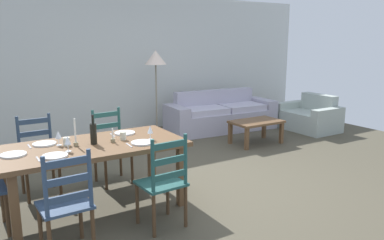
{
  "coord_description": "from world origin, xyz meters",
  "views": [
    {
      "loc": [
        -2.45,
        -3.92,
        1.84
      ],
      "look_at": [
        0.22,
        0.43,
        0.75
      ],
      "focal_mm": 35.44,
      "sensor_mm": 36.0,
      "label": 1
    }
  ],
  "objects": [
    {
      "name": "dinner_plate_head_west",
      "position": [
        -2.1,
        -0.06,
        0.76
      ],
      "size": [
        0.24,
        0.24,
        0.02
      ],
      "primitive_type": "cylinder",
      "color": "white",
      "rests_on": "dining_table"
    },
    {
      "name": "dining_chair_near_right",
      "position": [
        -0.87,
        -0.8,
        0.48
      ],
      "size": [
        0.44,
        0.43,
        0.96
      ],
      "color": "#21504C",
      "rests_on": "ground_plane"
    },
    {
      "name": "wall_far",
      "position": [
        0.0,
        3.3,
        1.35
      ],
      "size": [
        9.6,
        0.16,
        2.7
      ],
      "primitive_type": "cube",
      "color": "silver",
      "rests_on": "ground_plane"
    },
    {
      "name": "dining_table",
      "position": [
        -1.32,
        -0.06,
        0.66
      ],
      "size": [
        1.9,
        0.96,
        0.75
      ],
      "color": "brown",
      "rests_on": "ground_plane"
    },
    {
      "name": "standing_lamp",
      "position": [
        0.69,
        2.5,
        1.41
      ],
      "size": [
        0.4,
        0.4,
        1.64
      ],
      "color": "#332D28",
      "rests_on": "ground_plane"
    },
    {
      "name": "coffee_cup_secondary",
      "position": [
        -1.57,
        0.02,
        0.8
      ],
      "size": [
        0.07,
        0.07,
        0.09
      ],
      "primitive_type": "cylinder",
      "color": "beige",
      "rests_on": "dining_table"
    },
    {
      "name": "dinner_plate_near_left",
      "position": [
        -1.77,
        -0.31,
        0.76
      ],
      "size": [
        0.24,
        0.24,
        0.02
      ],
      "primitive_type": "cylinder",
      "color": "white",
      "rests_on": "dining_table"
    },
    {
      "name": "candle_tall",
      "position": [
        -1.5,
        -0.04,
        0.84
      ],
      "size": [
        0.05,
        0.05,
        0.29
      ],
      "color": "#998C66",
      "rests_on": "dining_table"
    },
    {
      "name": "wine_glass_far_left",
      "position": [
        -1.64,
        0.08,
        0.86
      ],
      "size": [
        0.06,
        0.06,
        0.16
      ],
      "color": "white",
      "rests_on": "dining_table"
    },
    {
      "name": "wine_glass_near_left",
      "position": [
        -1.61,
        -0.2,
        0.86
      ],
      "size": [
        0.06,
        0.06,
        0.16
      ],
      "color": "white",
      "rests_on": "dining_table"
    },
    {
      "name": "dining_chair_far_left",
      "position": [
        -1.76,
        0.73,
        0.48
      ],
      "size": [
        0.43,
        0.41,
        0.96
      ],
      "color": "#2C4057",
      "rests_on": "ground_plane"
    },
    {
      "name": "candle_short",
      "position": [
        -1.12,
        -0.1,
        0.79
      ],
      "size": [
        0.05,
        0.05,
        0.15
      ],
      "color": "#998C66",
      "rests_on": "dining_table"
    },
    {
      "name": "dining_chair_far_right",
      "position": [
        -0.87,
        0.68,
        0.48
      ],
      "size": [
        0.45,
        0.43,
        0.96
      ],
      "color": "#265650",
      "rests_on": "ground_plane"
    },
    {
      "name": "fork_far_left",
      "position": [
        -1.92,
        0.19,
        0.75
      ],
      "size": [
        0.02,
        0.17,
        0.01
      ],
      "primitive_type": "cube",
      "rotation": [
        0.0,
        0.0,
        0.02
      ],
      "color": "silver",
      "rests_on": "dining_table"
    },
    {
      "name": "fork_near_left",
      "position": [
        -1.92,
        -0.31,
        0.75
      ],
      "size": [
        0.02,
        0.17,
        0.01
      ],
      "primitive_type": "cube",
      "rotation": [
        0.0,
        0.0,
        -0.0
      ],
      "color": "silver",
      "rests_on": "dining_table"
    },
    {
      "name": "dinner_plate_far_right",
      "position": [
        -0.87,
        0.19,
        0.76
      ],
      "size": [
        0.24,
        0.24,
        0.02
      ],
      "primitive_type": "cylinder",
      "color": "white",
      "rests_on": "dining_table"
    },
    {
      "name": "armchair_upholstered",
      "position": [
        3.66,
        1.35,
        0.25
      ],
      "size": [
        0.8,
        1.16,
        0.72
      ],
      "color": "#A3AFA6",
      "rests_on": "ground_plane"
    },
    {
      "name": "fork_near_right",
      "position": [
        -1.02,
        -0.31,
        0.75
      ],
      "size": [
        0.02,
        0.17,
        0.01
      ],
      "primitive_type": "cube",
      "rotation": [
        0.0,
        0.0,
        -0.05
      ],
      "color": "silver",
      "rests_on": "dining_table"
    },
    {
      "name": "dinner_plate_far_left",
      "position": [
        -1.77,
        0.19,
        0.76
      ],
      "size": [
        0.24,
        0.24,
        0.02
      ],
      "primitive_type": "cylinder",
      "color": "white",
      "rests_on": "dining_table"
    },
    {
      "name": "ground_plane",
      "position": [
        0.0,
        0.0,
        -0.01
      ],
      "size": [
        9.6,
        9.6,
        0.02
      ],
      "primitive_type": "cube",
      "color": "#4B4536"
    },
    {
      "name": "wine_bottle",
      "position": [
        -1.31,
        -0.06,
        0.87
      ],
      "size": [
        0.07,
        0.07,
        0.32
      ],
      "color": "black",
      "rests_on": "dining_table"
    },
    {
      "name": "coffee_table",
      "position": [
        1.97,
        1.1,
        0.36
      ],
      "size": [
        0.9,
        0.56,
        0.42
      ],
      "color": "brown",
      "rests_on": "ground_plane"
    },
    {
      "name": "wine_glass_near_right",
      "position": [
        -0.72,
        -0.21,
        0.86
      ],
      "size": [
        0.06,
        0.06,
        0.16
      ],
      "color": "white",
      "rests_on": "dining_table"
    },
    {
      "name": "couch",
      "position": [
        2.04,
        2.32,
        0.29
      ],
      "size": [
        2.33,
        0.96,
        0.8
      ],
      "color": "#AAA5B8",
      "rests_on": "ground_plane"
    },
    {
      "name": "coffee_cup_primary",
      "position": [
        -0.98,
        -0.06,
        0.8
      ],
      "size": [
        0.07,
        0.07,
        0.09
      ],
      "primitive_type": "cylinder",
      "color": "beige",
      "rests_on": "dining_table"
    },
    {
      "name": "dinner_plate_near_right",
      "position": [
        -0.87,
        -0.31,
        0.76
      ],
      "size": [
        0.24,
        0.24,
        0.02
      ],
      "primitive_type": "cylinder",
      "color": "white",
      "rests_on": "dining_table"
    },
    {
      "name": "dining_chair_near_left",
      "position": [
        -1.8,
        -0.82,
        0.48
      ],
      "size": [
        0.44,
        0.42,
        0.96
      ],
      "color": "navy",
      "rests_on": "ground_plane"
    },
    {
      "name": "fork_far_right",
      "position": [
        -1.02,
        0.19,
        0.75
      ],
      "size": [
        0.03,
        0.17,
        0.01
      ],
      "primitive_type": "cube",
      "rotation": [
        0.0,
        0.0,
        -0.07
      ],
      "color": "silver",
      "rests_on": "dining_table"
    }
  ]
}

